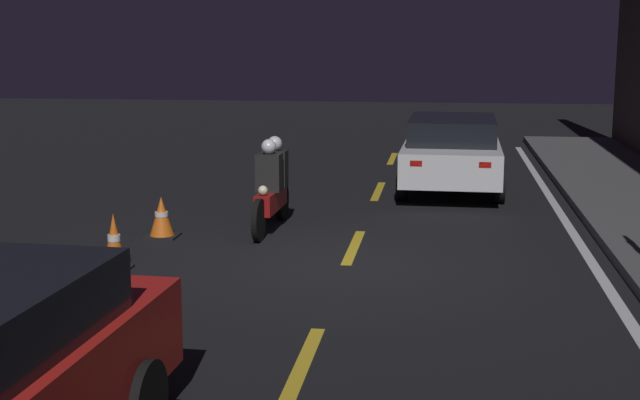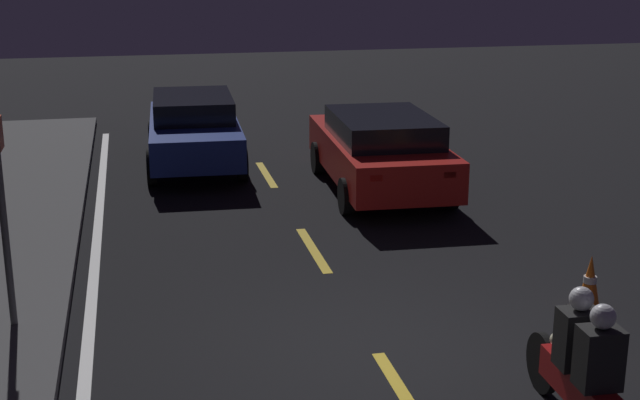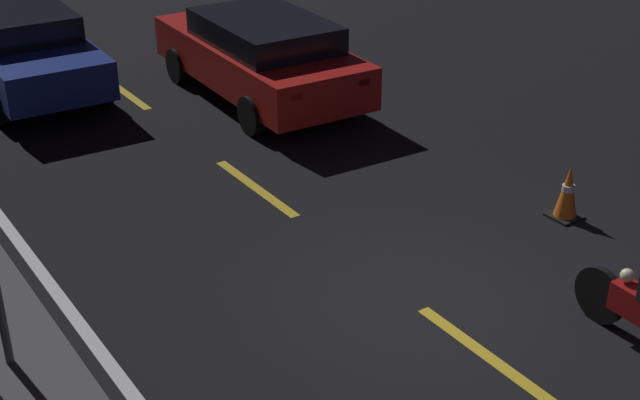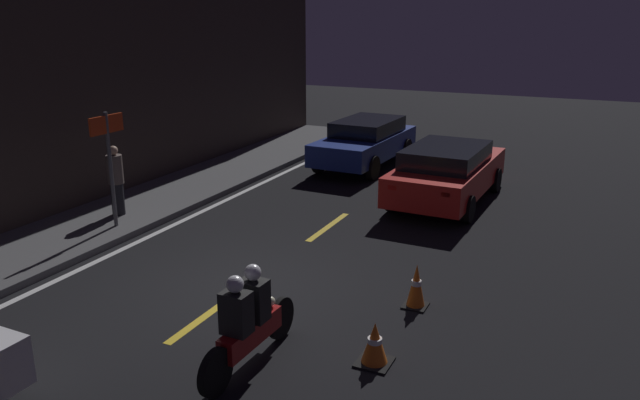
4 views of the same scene
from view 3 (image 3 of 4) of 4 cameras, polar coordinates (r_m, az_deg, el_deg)
ground_plane at (r=9.52m, az=6.60°, el=-6.96°), size 56.00×56.00×0.00m
lane_dash_c at (r=8.93m, az=10.77°, el=-9.85°), size 2.00×0.14×0.01m
lane_dash_d at (r=12.01m, az=-4.13°, el=0.80°), size 2.00×0.14×0.01m
lane_dash_e at (r=15.78m, az=-12.43°, el=6.78°), size 2.00×0.14×0.01m
taxi_red at (r=14.95m, az=-3.84°, el=9.30°), size 4.56×2.09×1.41m
sedan_blue at (r=16.13m, az=-18.43°, el=9.32°), size 4.41×1.98×1.40m
traffic_cone_mid at (r=11.49m, az=15.57°, el=0.49°), size 0.37×0.37×0.72m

